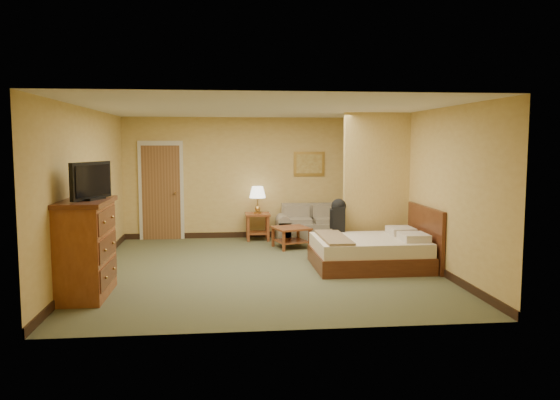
{
  "coord_description": "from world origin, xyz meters",
  "views": [
    {
      "loc": [
        -0.64,
        -8.79,
        2.06
      ],
      "look_at": [
        0.34,
        0.6,
        1.07
      ],
      "focal_mm": 35.0,
      "sensor_mm": 36.0,
      "label": 1
    }
  ],
  "objects": [
    {
      "name": "baseboard",
      "position": [
        0.0,
        2.99,
        0.06
      ],
      "size": [
        5.5,
        0.02,
        0.12
      ],
      "primitive_type": "cube",
      "color": "black",
      "rests_on": "floor"
    },
    {
      "name": "backpack",
      "position": [
        1.41,
        0.69,
        0.79
      ],
      "size": [
        0.27,
        0.36,
        0.58
      ],
      "rotation": [
        0.0,
        0.0,
        -0.16
      ],
      "color": "black",
      "rests_on": "bed"
    },
    {
      "name": "tv",
      "position": [
        -2.38,
        -1.38,
        1.54
      ],
      "size": [
        0.36,
        0.78,
        0.5
      ],
      "rotation": [
        0.0,
        0.0,
        -0.38
      ],
      "color": "black",
      "rests_on": "dresser"
    },
    {
      "name": "partition",
      "position": [
        2.15,
        0.93,
        1.3
      ],
      "size": [
        1.2,
        0.15,
        2.6
      ],
      "primitive_type": "cube",
      "color": "tan",
      "rests_on": "floor"
    },
    {
      "name": "coffee_table",
      "position": [
        0.68,
        1.69,
        0.3
      ],
      "size": [
        0.8,
        0.8,
        0.41
      ],
      "rotation": [
        0.0,
        0.0,
        0.29
      ],
      "color": "brown",
      "rests_on": "floor"
    },
    {
      "name": "back_wall",
      "position": [
        0.0,
        3.0,
        1.3
      ],
      "size": [
        5.5,
        0.02,
        2.6
      ],
      "primitive_type": "cube",
      "color": "tan",
      "rests_on": "floor"
    },
    {
      "name": "wall_picture",
      "position": [
        1.23,
        2.97,
        1.6
      ],
      "size": [
        0.67,
        0.04,
        0.52
      ],
      "color": "#B78E3F",
      "rests_on": "back_wall"
    },
    {
      "name": "table_lamp",
      "position": [
        0.08,
        2.65,
        1.0
      ],
      "size": [
        0.35,
        0.35,
        0.57
      ],
      "color": "#AE8440",
      "rests_on": "side_table"
    },
    {
      "name": "side_table",
      "position": [
        0.08,
        2.65,
        0.38
      ],
      "size": [
        0.52,
        0.52,
        0.57
      ],
      "color": "brown",
      "rests_on": "floor"
    },
    {
      "name": "right_wall",
      "position": [
        2.75,
        0.0,
        1.3
      ],
      "size": [
        0.02,
        6.0,
        2.6
      ],
      "primitive_type": "cube",
      "color": "tan",
      "rests_on": "floor"
    },
    {
      "name": "ceiling",
      "position": [
        0.0,
        0.0,
        2.6
      ],
      "size": [
        6.0,
        6.0,
        0.0
      ],
      "primitive_type": "plane",
      "rotation": [
        3.14,
        0.0,
        0.0
      ],
      "color": "white",
      "rests_on": "back_wall"
    },
    {
      "name": "dresser",
      "position": [
        -2.48,
        -1.38,
        0.66
      ],
      "size": [
        0.64,
        1.22,
        1.31
      ],
      "color": "brown",
      "rests_on": "floor"
    },
    {
      "name": "floor",
      "position": [
        0.0,
        0.0,
        0.0
      ],
      "size": [
        6.0,
        6.0,
        0.0
      ],
      "primitive_type": "plane",
      "color": "#525537",
      "rests_on": "ground"
    },
    {
      "name": "bed",
      "position": [
        1.83,
        -0.1,
        0.27
      ],
      "size": [
        1.9,
        1.55,
        1.0
      ],
      "color": "#4B2111",
      "rests_on": "floor"
    },
    {
      "name": "door",
      "position": [
        -1.95,
        2.96,
        1.03
      ],
      "size": [
        0.94,
        0.16,
        2.1
      ],
      "color": "beige",
      "rests_on": "floor"
    },
    {
      "name": "loveseat",
      "position": [
        1.23,
        2.57,
        0.25
      ],
      "size": [
        1.5,
        0.7,
        0.76
      ],
      "color": "gray",
      "rests_on": "floor"
    },
    {
      "name": "left_wall",
      "position": [
        -2.75,
        0.0,
        1.3
      ],
      "size": [
        0.02,
        6.0,
        2.6
      ],
      "primitive_type": "cube",
      "color": "tan",
      "rests_on": "floor"
    }
  ]
}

